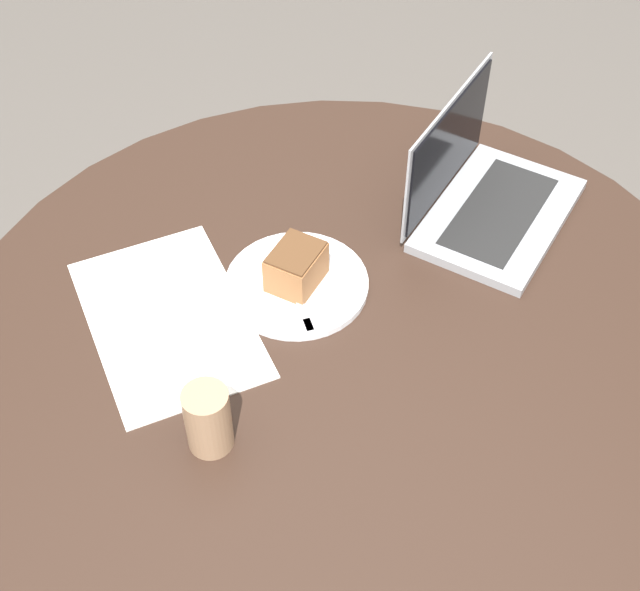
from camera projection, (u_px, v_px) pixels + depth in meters
name	position (u px, v px, depth m)	size (l,w,h in m)	color
ground_plane	(338.00, 560.00, 1.94)	(12.00, 12.00, 0.00)	#4C4742
dining_table	(343.00, 387.00, 1.47)	(1.26, 1.26, 0.75)	black
paper_document	(168.00, 319.00, 1.41)	(0.43, 0.36, 0.00)	white
plate	(297.00, 284.00, 1.45)	(0.24, 0.24, 0.01)	silver
cake_slice	(296.00, 267.00, 1.43)	(0.09, 0.10, 0.07)	brown
fork	(299.00, 301.00, 1.42)	(0.16, 0.11, 0.00)	silver
coffee_glass	(208.00, 419.00, 1.22)	(0.06, 0.06, 0.11)	#997556
laptop	(485.00, 197.00, 1.55)	(0.28, 0.35, 0.21)	gray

